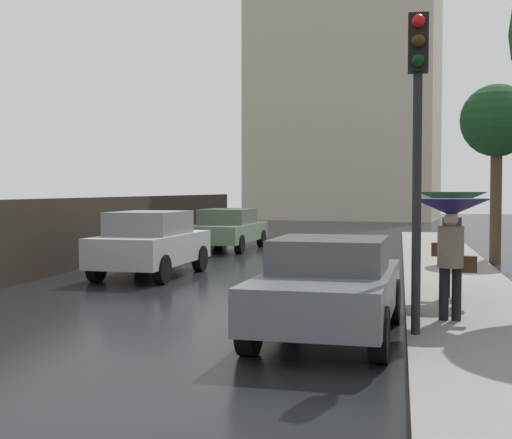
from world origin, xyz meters
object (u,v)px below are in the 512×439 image
at_px(pedestrian_with_umbrella_far, 451,222).
at_px(traffic_light, 418,113).
at_px(car_grey_behind_camera, 329,286).
at_px(car_green_mid_road, 228,229).
at_px(street_tree_mid, 497,124).
at_px(pedestrian_with_umbrella_near, 452,210).
at_px(car_silver_near_kerb, 151,243).

distance_m(pedestrian_with_umbrella_far, traffic_light, 1.93).
xyz_separation_m(car_grey_behind_camera, pedestrian_with_umbrella_far, (1.69, 0.87, 0.87)).
bearing_deg(car_green_mid_road, street_tree_mid, 163.49).
distance_m(car_green_mid_road, car_grey_behind_camera, 14.70).
relative_size(car_green_mid_road, pedestrian_with_umbrella_far, 2.57).
bearing_deg(street_tree_mid, pedestrian_with_umbrella_far, -100.63).
relative_size(car_grey_behind_camera, pedestrian_with_umbrella_far, 2.28).
height_order(car_green_mid_road, pedestrian_with_umbrella_near, pedestrian_with_umbrella_near).
height_order(car_silver_near_kerb, pedestrian_with_umbrella_near, pedestrian_with_umbrella_near).
distance_m(car_grey_behind_camera, pedestrian_with_umbrella_far, 2.09).
relative_size(car_silver_near_kerb, traffic_light, 0.95).
bearing_deg(pedestrian_with_umbrella_far, car_grey_behind_camera, 25.29).
relative_size(pedestrian_with_umbrella_far, traffic_light, 0.42).
bearing_deg(traffic_light, street_tree_mid, 77.87).
bearing_deg(pedestrian_with_umbrella_near, traffic_light, -91.40).
height_order(car_green_mid_road, street_tree_mid, street_tree_mid).
distance_m(car_grey_behind_camera, traffic_light, 2.63).
distance_m(car_green_mid_road, traffic_light, 15.55).
bearing_deg(street_tree_mid, traffic_light, -102.13).
bearing_deg(car_silver_near_kerb, street_tree_mid, -147.23).
distance_m(car_silver_near_kerb, pedestrian_with_umbrella_near, 7.40).
distance_m(car_silver_near_kerb, car_grey_behind_camera, 7.79).
relative_size(car_green_mid_road, traffic_light, 1.09).
bearing_deg(pedestrian_with_umbrella_far, pedestrian_with_umbrella_near, -96.15).
relative_size(car_grey_behind_camera, pedestrian_with_umbrella_near, 2.17).
bearing_deg(traffic_light, car_silver_near_kerb, 133.15).
relative_size(car_grey_behind_camera, street_tree_mid, 0.81).
bearing_deg(traffic_light, pedestrian_with_umbrella_near, 78.45).
bearing_deg(car_green_mid_road, pedestrian_with_umbrella_near, 124.30).
height_order(car_silver_near_kerb, pedestrian_with_umbrella_far, pedestrian_with_umbrella_far).
distance_m(car_silver_near_kerb, traffic_light, 9.05).
bearing_deg(pedestrian_with_umbrella_near, car_silver_near_kerb, 165.53).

